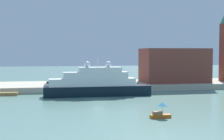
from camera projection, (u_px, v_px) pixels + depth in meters
ground at (99, 101)px, 73.78m from camera, size 400.00×400.00×0.00m
quay_dock at (87, 86)px, 99.54m from camera, size 110.00×20.60×1.80m
large_yacht at (96, 84)px, 82.24m from camera, size 28.63×4.14×10.38m
small_motorboat at (161, 111)px, 54.61m from camera, size 3.67×1.89×2.80m
work_barge at (7, 94)px, 83.14m from camera, size 5.92×1.79×0.90m
harbor_building at (174, 65)px, 102.96m from camera, size 21.37×12.40×11.27m
parked_car at (52, 84)px, 91.52m from camera, size 4.58×1.75×1.29m
person_figure at (69, 83)px, 91.10m from camera, size 0.36×0.36×1.67m
mooring_bollard at (106, 84)px, 91.14m from camera, size 0.53×0.53×0.82m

